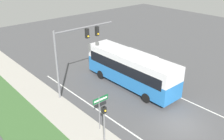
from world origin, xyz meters
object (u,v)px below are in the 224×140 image
at_px(signal_gantry, 75,47).
at_px(pedestrian_signal, 104,119).
at_px(bus, 131,67).
at_px(street_sign, 100,107).

relative_size(signal_gantry, pedestrian_signal, 2.12).
bearing_deg(pedestrian_signal, signal_gantry, 69.64).
bearing_deg(bus, signal_gantry, 152.45).
distance_m(pedestrian_signal, street_sign, 1.66).
distance_m(bus, street_sign, 7.75).
relative_size(bus, street_sign, 3.64).
relative_size(signal_gantry, street_sign, 2.23).
xyz_separation_m(signal_gantry, pedestrian_signal, (-2.82, -7.59, -2.58)).
xyz_separation_m(bus, signal_gantry, (-4.85, 2.53, 2.63)).
relative_size(pedestrian_signal, street_sign, 1.05).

